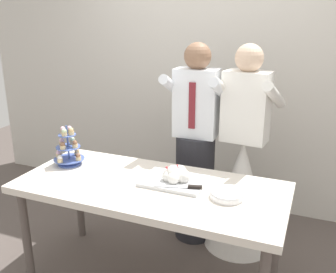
{
  "coord_description": "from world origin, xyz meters",
  "views": [
    {
      "loc": [
        0.98,
        -2.08,
        1.86
      ],
      "look_at": [
        0.07,
        0.15,
        1.07
      ],
      "focal_mm": 40.36,
      "sensor_mm": 36.0,
      "label": 1
    }
  ],
  "objects_px": {
    "plate_stack": "(227,195)",
    "person_bride": "(241,181)",
    "main_cake_tray": "(175,177)",
    "dessert_table": "(150,194)",
    "cupcake_stand": "(68,149)",
    "person_groom": "(195,156)"
  },
  "relations": [
    {
      "from": "plate_stack",
      "to": "person_bride",
      "type": "relative_size",
      "value": 0.13
    },
    {
      "from": "main_cake_tray",
      "to": "dessert_table",
      "type": "bearing_deg",
      "value": -148.67
    },
    {
      "from": "dessert_table",
      "to": "cupcake_stand",
      "type": "height_order",
      "value": "cupcake_stand"
    },
    {
      "from": "cupcake_stand",
      "to": "person_groom",
      "type": "height_order",
      "value": "person_groom"
    },
    {
      "from": "person_groom",
      "to": "person_bride",
      "type": "bearing_deg",
      "value": 2.31
    },
    {
      "from": "dessert_table",
      "to": "person_groom",
      "type": "bearing_deg",
      "value": 82.75
    },
    {
      "from": "main_cake_tray",
      "to": "person_bride",
      "type": "height_order",
      "value": "person_bride"
    },
    {
      "from": "cupcake_stand",
      "to": "main_cake_tray",
      "type": "distance_m",
      "value": 0.86
    },
    {
      "from": "person_groom",
      "to": "person_bride",
      "type": "distance_m",
      "value": 0.42
    },
    {
      "from": "plate_stack",
      "to": "main_cake_tray",
      "type": "bearing_deg",
      "value": 167.28
    },
    {
      "from": "main_cake_tray",
      "to": "person_bride",
      "type": "distance_m",
      "value": 0.74
    },
    {
      "from": "plate_stack",
      "to": "person_groom",
      "type": "relative_size",
      "value": 0.13
    },
    {
      "from": "dessert_table",
      "to": "person_bride",
      "type": "bearing_deg",
      "value": 56.18
    },
    {
      "from": "person_groom",
      "to": "person_bride",
      "type": "height_order",
      "value": "same"
    },
    {
      "from": "dessert_table",
      "to": "person_bride",
      "type": "distance_m",
      "value": 0.86
    },
    {
      "from": "cupcake_stand",
      "to": "main_cake_tray",
      "type": "bearing_deg",
      "value": -0.17
    },
    {
      "from": "cupcake_stand",
      "to": "person_bride",
      "type": "height_order",
      "value": "person_bride"
    },
    {
      "from": "dessert_table",
      "to": "person_groom",
      "type": "xyz_separation_m",
      "value": [
        0.09,
        0.7,
        0.05
      ]
    },
    {
      "from": "main_cake_tray",
      "to": "person_bride",
      "type": "bearing_deg",
      "value": 61.98
    },
    {
      "from": "main_cake_tray",
      "to": "cupcake_stand",
      "type": "bearing_deg",
      "value": 179.83
    },
    {
      "from": "main_cake_tray",
      "to": "plate_stack",
      "type": "xyz_separation_m",
      "value": [
        0.38,
        -0.09,
        -0.02
      ]
    },
    {
      "from": "dessert_table",
      "to": "person_groom",
      "type": "height_order",
      "value": "person_groom"
    }
  ]
}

